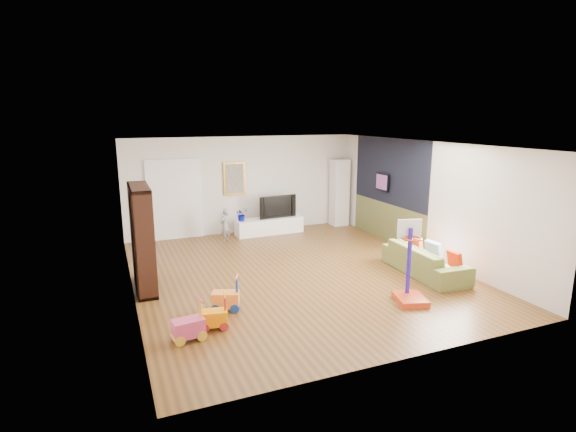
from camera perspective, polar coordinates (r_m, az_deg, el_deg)
name	(u,v)px	position (r m, az deg, el deg)	size (l,w,h in m)	color
floor	(295,273)	(9.59, 0.91, -7.20)	(6.50, 7.50, 0.00)	brown
ceiling	(296,144)	(9.04, 0.97, 9.11)	(6.50, 7.50, 0.00)	white
wall_back	(243,185)	(12.70, -5.74, 3.94)	(6.50, 0.00, 2.70)	silver
wall_front	(409,266)	(6.08, 15.07, -6.09)	(6.50, 0.00, 2.70)	silver
wall_left	(128,225)	(8.52, -19.60, -1.04)	(0.00, 7.50, 2.70)	white
wall_right	(424,200)	(10.90, 16.87, 2.02)	(0.00, 7.50, 2.70)	silver
navy_accent	(389,171)	(11.92, 12.74, 5.55)	(0.01, 3.20, 1.70)	black
olive_wainscot	(387,222)	(12.15, 12.43, -0.77)	(0.01, 3.20, 1.00)	brown
doorway	(175,200)	(12.32, -14.16, 1.93)	(1.45, 0.06, 2.10)	white
painting_back	(235,179)	(12.57, -6.81, 4.75)	(0.62, 0.06, 0.92)	gold
artwork_right	(382,182)	(12.08, 11.88, 4.25)	(0.04, 0.56, 0.46)	#7F3F8C
media_console	(269,226)	(12.63, -2.40, -1.27)	(1.92, 0.48, 0.45)	white
tall_cabinet	(339,192)	(13.61, 6.52, 2.99)	(0.46, 0.46, 1.99)	silver
bookshelf	(142,238)	(8.90, -18.03, -2.70)	(0.36, 1.37, 2.00)	black
sofa	(425,260)	(9.84, 16.99, -5.40)	(2.07, 0.81, 0.60)	olive
basketball_hoop	(413,263)	(8.19, 15.54, -5.74)	(0.51, 0.62, 1.48)	red
ride_on_yellow	(214,312)	(7.21, -9.40, -11.93)	(0.42, 0.26, 0.56)	#FB9100
ride_on_orange	(226,293)	(7.81, -7.94, -9.70)	(0.46, 0.28, 0.61)	orange
ride_on_pink	(188,321)	(6.93, -12.59, -12.87)	(0.46, 0.28, 0.61)	#D3406D
child	(225,225)	(11.88, -7.98, -1.19)	(0.32, 0.21, 0.89)	slate
tv	(276,206)	(12.64, -1.50, 1.27)	(1.11, 0.15, 0.64)	black
vase_plant	(242,214)	(12.28, -5.91, 0.23)	(0.33, 0.29, 0.37)	#030A85
pillow_left	(455,259)	(9.50, 20.41, -5.19)	(0.09, 0.34, 0.34)	red
pillow_center	(434,251)	(9.95, 18.04, -4.23)	(0.11, 0.41, 0.41)	silver
pillow_right	(415,244)	(10.32, 15.87, -3.49)	(0.10, 0.38, 0.38)	#C54123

